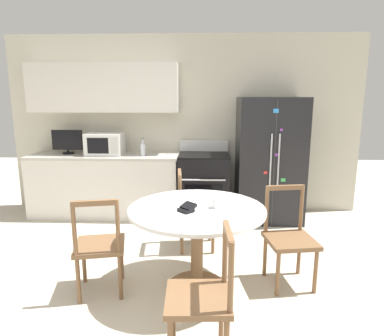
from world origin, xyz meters
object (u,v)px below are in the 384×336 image
(candle_glass, at_px, (217,204))
(oven_range, at_px, (204,185))
(dining_chair_left, at_px, (100,246))
(dining_chair_near, at_px, (202,298))
(microwave, at_px, (105,144))
(wallet, at_px, (187,208))
(dining_chair_far, at_px, (194,211))
(countertop_tv, at_px, (67,141))
(counter_bottle, at_px, (143,149))
(refrigerator, at_px, (269,160))
(dining_chair_right, at_px, (289,239))

(candle_glass, bearing_deg, oven_range, 93.58)
(dining_chair_left, relative_size, candle_glass, 10.78)
(dining_chair_near, bearing_deg, microwave, 24.34)
(oven_range, height_order, microwave, microwave)
(dining_chair_left, relative_size, wallet, 5.17)
(dining_chair_near, height_order, dining_chair_far, same)
(countertop_tv, bearing_deg, counter_bottle, -6.78)
(refrigerator, height_order, oven_range, refrigerator)
(dining_chair_left, bearing_deg, wallet, -11.37)
(dining_chair_far, bearing_deg, counter_bottle, -148.80)
(oven_range, height_order, dining_chair_near, oven_range)
(oven_range, distance_m, candle_glass, 1.95)
(countertop_tv, bearing_deg, refrigerator, -2.50)
(dining_chair_left, relative_size, dining_chair_far, 1.00)
(microwave, height_order, wallet, microwave)
(dining_chair_far, bearing_deg, dining_chair_near, -1.44)
(microwave, height_order, counter_bottle, microwave)
(dining_chair_far, bearing_deg, refrigerator, 130.02)
(dining_chair_left, xyz_separation_m, candle_glass, (1.02, 0.11, 0.36))
(countertop_tv, bearing_deg, dining_chair_near, -55.15)
(microwave, height_order, dining_chair_right, microwave)
(oven_range, relative_size, candle_glass, 12.91)
(refrigerator, xyz_separation_m, wallet, (-1.04, -1.98, -0.06))
(refrigerator, relative_size, countertop_tv, 3.92)
(dining_chair_left, xyz_separation_m, dining_chair_far, (0.79, 0.96, 0.00))
(countertop_tv, relative_size, dining_chair_near, 0.48)
(oven_range, distance_m, dining_chair_left, 2.22)
(candle_glass, bearing_deg, countertop_tv, 136.39)
(oven_range, bearing_deg, refrigerator, -2.42)
(countertop_tv, height_order, dining_chair_left, countertop_tv)
(dining_chair_left, bearing_deg, counter_bottle, 76.91)
(countertop_tv, distance_m, dining_chair_far, 2.30)
(microwave, distance_m, countertop_tv, 0.57)
(microwave, height_order, dining_chair_left, microwave)
(wallet, bearing_deg, dining_chair_right, 13.44)
(oven_range, relative_size, dining_chair_left, 1.20)
(dining_chair_far, xyz_separation_m, dining_chair_right, (0.90, -0.73, 0.00))
(counter_bottle, xyz_separation_m, dining_chair_near, (0.87, -2.73, -0.56))
(oven_range, xyz_separation_m, dining_chair_near, (0.01, -2.77, -0.03))
(dining_chair_far, height_order, wallet, dining_chair_far)
(dining_chair_far, xyz_separation_m, wallet, (-0.03, -0.96, 0.36))
(refrigerator, distance_m, dining_chair_near, 2.91)
(candle_glass, bearing_deg, dining_chair_right, 9.86)
(countertop_tv, xyz_separation_m, wallet, (1.85, -2.11, -0.30))
(dining_chair_right, relative_size, candle_glass, 10.78)
(refrigerator, xyz_separation_m, dining_chair_near, (-0.91, -2.73, -0.42))
(counter_bottle, distance_m, dining_chair_near, 2.92)
(microwave, bearing_deg, wallet, -58.01)
(dining_chair_left, bearing_deg, microwave, 92.14)
(oven_range, bearing_deg, candle_glass, -86.42)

